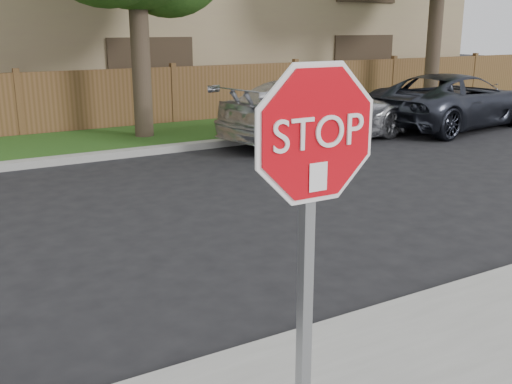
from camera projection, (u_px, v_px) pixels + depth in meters
ground at (267, 348)px, 5.14m from camera, size 90.00×90.00×0.00m
far_curb at (53, 161)px, 11.89m from camera, size 70.00×0.30×0.15m
grass_strip at (36, 148)px, 13.26m from camera, size 70.00×3.00×0.12m
fence at (19, 106)px, 14.39m from camera, size 70.00×0.12×1.60m
stop_sign at (313, 194)px, 3.11m from camera, size 1.01×0.13×2.55m
sedan_right at (317, 111)px, 14.10m from camera, size 5.39×2.89×1.48m
sedan_far_right at (454, 101)px, 16.09m from camera, size 5.50×3.14×1.45m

